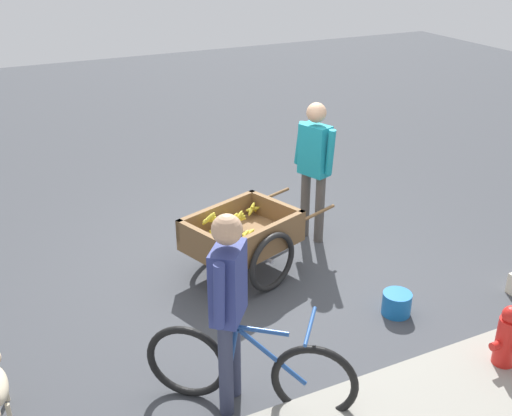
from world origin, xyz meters
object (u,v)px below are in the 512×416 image
(cyclist_person, at_px, (228,297))
(plastic_bucket, at_px, (397,303))
(vendor_person, at_px, (314,160))
(fire_hydrant, at_px, (507,342))
(bicycle, at_px, (249,369))
(fruit_cart, at_px, (241,237))

(cyclist_person, distance_m, plastic_bucket, 2.15)
(vendor_person, height_order, fire_hydrant, vendor_person)
(vendor_person, distance_m, plastic_bucket, 1.92)
(bicycle, xyz_separation_m, plastic_bucket, (-1.80, -0.51, -0.24))
(vendor_person, distance_m, bicycle, 2.96)
(plastic_bucket, bearing_deg, bicycle, 15.95)
(cyclist_person, bearing_deg, fruit_cart, -116.85)
(bicycle, xyz_separation_m, fire_hydrant, (-2.04, 0.57, -0.02))
(fruit_cart, bearing_deg, fire_hydrant, 118.00)
(bicycle, bearing_deg, vendor_person, -129.78)
(plastic_bucket, bearing_deg, cyclist_person, 12.32)
(bicycle, distance_m, fire_hydrant, 2.12)
(cyclist_person, bearing_deg, bicycle, 141.09)
(fruit_cart, xyz_separation_m, cyclist_person, (0.88, 1.74, 0.55))
(bicycle, xyz_separation_m, cyclist_person, (0.12, -0.10, 0.63))
(cyclist_person, xyz_separation_m, plastic_bucket, (-1.92, -0.42, -0.87))
(vendor_person, bearing_deg, fire_hydrant, 94.05)
(fruit_cart, height_order, bicycle, bicycle)
(plastic_bucket, bearing_deg, fire_hydrant, 102.69)
(fruit_cart, relative_size, vendor_person, 1.09)
(bicycle, relative_size, plastic_bucket, 4.76)
(fire_hydrant, height_order, plastic_bucket, fire_hydrant)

